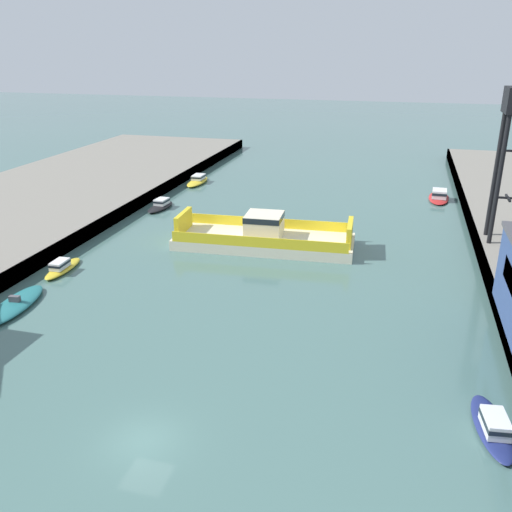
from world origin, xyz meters
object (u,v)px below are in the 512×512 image
(moored_boat_near_right, at_px, (62,267))
(moored_boat_mid_right, at_px, (16,304))
(chain_ferry, at_px, (264,237))
(moored_boat_near_left, at_px, (439,196))
(moored_boat_far_left, at_px, (161,205))
(moored_boat_upstream_a, at_px, (198,180))
(moored_boat_far_right, at_px, (493,425))

(moored_boat_near_right, xyz_separation_m, moored_boat_mid_right, (0.78, -7.86, -0.15))
(chain_ferry, relative_size, moored_boat_near_right, 3.38)
(moored_boat_near_left, height_order, moored_boat_far_left, moored_boat_near_left)
(moored_boat_near_right, distance_m, moored_boat_upstream_a, 37.17)
(moored_boat_near_right, relative_size, moored_boat_upstream_a, 0.80)
(moored_boat_near_right, distance_m, moored_boat_far_left, 22.50)
(moored_boat_far_left, xyz_separation_m, moored_boat_upstream_a, (-0.29, 14.67, 0.00))
(moored_boat_near_left, distance_m, moored_boat_far_left, 38.74)
(moored_boat_near_right, bearing_deg, moored_boat_near_left, 45.40)
(chain_ferry, height_order, moored_boat_upstream_a, chain_ferry)
(chain_ferry, xyz_separation_m, moored_boat_upstream_a, (-17.20, 25.35, -0.64))
(moored_boat_mid_right, distance_m, moored_boat_upstream_a, 45.04)
(moored_boat_upstream_a, bearing_deg, chain_ferry, -55.84)
(chain_ferry, xyz_separation_m, moored_boat_mid_right, (-16.32, -19.68, -0.82))
(chain_ferry, height_order, moored_boat_far_right, chain_ferry)
(moored_boat_near_right, bearing_deg, moored_boat_mid_right, -84.33)
(moored_boat_far_right, bearing_deg, moored_boat_far_left, 134.94)
(moored_boat_near_right, xyz_separation_m, moored_boat_far_left, (0.19, 22.50, 0.02))
(moored_boat_far_right, relative_size, moored_boat_upstream_a, 0.88)
(moored_boat_near_right, height_order, moored_boat_far_right, moored_boat_far_right)
(moored_boat_near_right, bearing_deg, moored_boat_far_left, 89.53)
(moored_boat_near_right, height_order, moored_boat_mid_right, moored_boat_near_right)
(moored_boat_mid_right, relative_size, moored_boat_far_right, 1.27)
(chain_ferry, relative_size, moored_boat_upstream_a, 2.72)
(moored_boat_near_left, distance_m, moored_boat_near_right, 51.58)
(moored_boat_near_left, xyz_separation_m, moored_boat_far_left, (-36.03, -14.23, -0.11))
(moored_boat_near_left, bearing_deg, moored_boat_far_left, -158.45)
(moored_boat_far_left, relative_size, moored_boat_far_right, 0.94)
(chain_ferry, distance_m, moored_boat_upstream_a, 30.65)
(chain_ferry, height_order, moored_boat_near_right, chain_ferry)
(chain_ferry, distance_m, moored_boat_near_right, 20.79)
(moored_boat_near_left, xyz_separation_m, moored_boat_far_right, (0.80, -51.14, -0.10))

